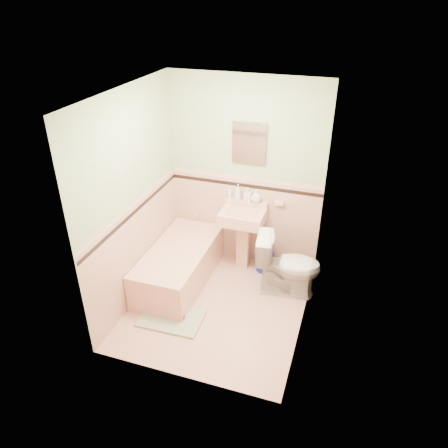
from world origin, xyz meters
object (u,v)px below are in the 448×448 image
(soap_bottle_mid, at_px, (248,194))
(soap_bottle_right, at_px, (256,196))
(medicine_cabinet, at_px, (249,142))
(soap_bottle_left, at_px, (238,192))
(toilet, at_px, (288,265))
(shoe, at_px, (178,316))
(bucket, at_px, (264,262))
(sink, at_px, (242,240))
(bathtub, at_px, (179,266))

(soap_bottle_mid, height_order, soap_bottle_right, soap_bottle_mid)
(medicine_cabinet, bearing_deg, soap_bottle_right, -13.94)
(soap_bottle_right, bearing_deg, soap_bottle_left, 180.00)
(soap_bottle_mid, distance_m, toilet, 1.04)
(soap_bottle_right, height_order, shoe, soap_bottle_right)
(soap_bottle_left, bearing_deg, bucket, -18.47)
(sink, relative_size, soap_bottle_left, 4.06)
(medicine_cabinet, bearing_deg, soap_bottle_mid, -70.07)
(sink, relative_size, bucket, 3.29)
(shoe, bearing_deg, medicine_cabinet, 85.40)
(soap_bottle_mid, xyz_separation_m, shoe, (-0.41, -1.41, -0.96))
(soap_bottle_right, height_order, toilet, soap_bottle_right)
(soap_bottle_left, relative_size, shoe, 1.52)
(medicine_cabinet, xyz_separation_m, soap_bottle_left, (-0.12, -0.03, -0.67))
(soap_bottle_mid, distance_m, shoe, 1.75)
(bathtub, bearing_deg, bucket, 30.11)
(bathtub, distance_m, soap_bottle_right, 1.33)
(bathtub, relative_size, shoe, 10.67)
(bathtub, relative_size, sink, 1.73)
(bucket, bearing_deg, soap_bottle_right, 141.91)
(sink, height_order, shoe, sink)
(bathtub, relative_size, soap_bottle_mid, 8.07)
(medicine_cabinet, relative_size, soap_bottle_left, 2.24)
(soap_bottle_right, xyz_separation_m, toilet, (0.55, -0.49, -0.62))
(soap_bottle_left, height_order, shoe, soap_bottle_left)
(bucket, bearing_deg, toilet, -43.27)
(soap_bottle_right, bearing_deg, bucket, -38.09)
(toilet, distance_m, bucket, 0.58)
(bathtub, distance_m, sink, 0.89)
(shoe, bearing_deg, soap_bottle_right, 80.64)
(soap_bottle_right, xyz_separation_m, shoe, (-0.52, -1.41, -0.96))
(sink, height_order, soap_bottle_left, soap_bottle_left)
(soap_bottle_mid, bearing_deg, soap_bottle_left, 180.00)
(soap_bottle_left, bearing_deg, bathtub, -128.18)
(toilet, relative_size, bucket, 2.99)
(shoe, bearing_deg, bucket, 71.98)
(sink, bearing_deg, soap_bottle_left, 124.07)
(medicine_cabinet, distance_m, bucket, 1.61)
(medicine_cabinet, relative_size, toilet, 0.61)
(sink, distance_m, medicine_cabinet, 1.28)
(soap_bottle_right, bearing_deg, bathtub, -138.44)
(shoe, bearing_deg, bathtub, 122.95)
(soap_bottle_left, bearing_deg, shoe, -101.02)
(soap_bottle_left, relative_size, soap_bottle_mid, 1.15)
(bathtub, xyz_separation_m, soap_bottle_left, (0.56, 0.71, 0.81))
(bathtub, bearing_deg, shoe, -67.84)
(soap_bottle_mid, relative_size, shoe, 1.32)
(sink, xyz_separation_m, soap_bottle_left, (-0.12, 0.18, 0.60))
(medicine_cabinet, height_order, bucket, medicine_cabinet)
(soap_bottle_right, distance_m, shoe, 1.78)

